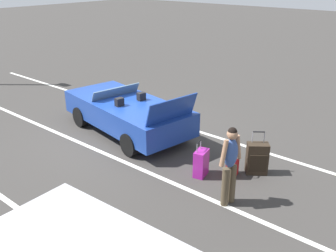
{
  "coord_description": "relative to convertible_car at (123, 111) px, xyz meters",
  "views": [
    {
      "loc": [
        -7.29,
        6.91,
        4.33
      ],
      "look_at": [
        -1.77,
        0.3,
        0.75
      ],
      "focal_mm": 39.99,
      "sensor_mm": 36.0,
      "label": 1
    }
  ],
  "objects": [
    {
      "name": "convertible_car",
      "position": [
        0.0,
        0.0,
        0.0
      ],
      "size": [
        4.37,
        2.42,
        1.53
      ],
      "rotation": [
        0.0,
        0.0,
        -0.17
      ],
      "color": "navy",
      "rests_on": "ground_plane"
    },
    {
      "name": "suitcase_large_black",
      "position": [
        -4.18,
        -0.19,
        -0.22
      ],
      "size": [
        0.55,
        0.52,
        1.01
      ],
      "rotation": [
        0.0,
        0.0,
        2.23
      ],
      "color": "#2D2319",
      "rests_on": "ground_plane"
    },
    {
      "name": "traveler_person",
      "position": [
        -4.32,
        1.28,
        0.34
      ],
      "size": [
        0.27,
        0.61,
        1.65
      ],
      "rotation": [
        0.0,
        0.0,
        -0.17
      ],
      "color": "#4C3F2D",
      "rests_on": "ground_plane"
    },
    {
      "name": "ground_plane",
      "position": [
        -0.2,
        0.03,
        -0.59
      ],
      "size": [
        80.0,
        80.0,
        0.0
      ],
      "primitive_type": "plane",
      "color": "#383533"
    },
    {
      "name": "suitcase_small_carryon",
      "position": [
        -3.82,
        0.28,
        -0.34
      ],
      "size": [
        0.28,
        0.37,
        0.74
      ],
      "rotation": [
        0.0,
        0.0,
        0.21
      ],
      "color": "red",
      "rests_on": "ground_plane"
    },
    {
      "name": "suitcase_medium_bright",
      "position": [
        -3.27,
        0.73,
        -0.28
      ],
      "size": [
        0.33,
        0.45,
        0.84
      ],
      "rotation": [
        0.0,
        0.0,
        3.38
      ],
      "color": "#991E8C",
      "rests_on": "ground_plane"
    },
    {
      "name": "lot_line_mid",
      "position": [
        -0.2,
        1.4,
        -0.59
      ],
      "size": [
        18.0,
        0.12,
        0.01
      ],
      "primitive_type": "cube",
      "color": "silver",
      "rests_on": "ground_plane"
    },
    {
      "name": "lot_line_near",
      "position": [
        -0.2,
        -1.3,
        -0.59
      ],
      "size": [
        18.0,
        0.12,
        0.01
      ],
      "primitive_type": "cube",
      "color": "silver",
      "rests_on": "ground_plane"
    }
  ]
}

